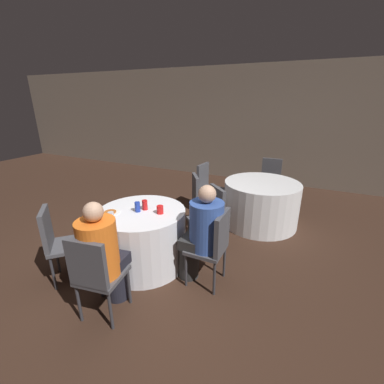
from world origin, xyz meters
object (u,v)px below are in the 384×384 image
chair_far_north (270,177)px  soda_can_red (145,205)px  table_far (261,203)px  person_blue_shirt (201,233)px  table_near (143,237)px  pizza_plate_near (110,212)px  chair_far_west (207,184)px  chair_near_south (95,272)px  soda_can_blue (137,207)px  chair_near_northeast (211,213)px  soda_can_silver (111,217)px  chair_near_southwest (57,238)px  chair_near_east (214,242)px  person_orange_shirt (104,256)px  chair_far_southwest (201,197)px

chair_far_north → soda_can_red: 2.97m
table_far → person_blue_shirt: size_ratio=1.03×
soda_can_red → table_near: bearing=-113.2°
table_near → pizza_plate_near: pizza_plate_near is taller
chair_far_west → table_near: bearing=2.6°
chair_near_south → chair_far_north: (0.94, 3.75, 0.00)m
soda_can_blue → person_blue_shirt: bearing=2.7°
chair_near_south → person_blue_shirt: 1.15m
chair_near_northeast → soda_can_silver: chair_near_northeast is taller
chair_near_southwest → soda_can_red: size_ratio=7.45×
chair_near_southwest → chair_far_north: size_ratio=1.00×
chair_near_southwest → person_blue_shirt: 1.63m
chair_near_southwest → soda_can_silver: 0.68m
chair_far_north → soda_can_blue: 3.07m
chair_near_east → chair_far_west: (-0.85, 1.88, 0.00)m
chair_near_south → chair_near_east: bearing=40.4°
chair_far_north → soda_can_silver: chair_far_north is taller
chair_near_south → pizza_plate_near: 0.89m
chair_near_east → pizza_plate_near: size_ratio=3.90×
chair_near_southwest → chair_near_south: size_ratio=1.00×
soda_can_red → person_orange_shirt: bearing=-82.7°
chair_far_north → soda_can_blue: chair_far_north is taller
chair_near_southwest → chair_far_west: 2.67m
person_orange_shirt → soda_can_silver: 0.50m
chair_far_north → person_blue_shirt: person_blue_shirt is taller
pizza_plate_near → chair_near_east: bearing=9.6°
chair_near_south → soda_can_blue: (-0.18, 0.91, 0.26)m
person_blue_shirt → pizza_plate_near: 1.13m
chair_near_east → chair_near_southwest: 1.77m
table_far → chair_near_northeast: 1.19m
chair_near_northeast → soda_can_blue: bearing=90.6°
chair_far_north → chair_far_southwest: bearing=61.4°
pizza_plate_near → soda_can_red: soda_can_red is taller
chair_near_southwest → chair_near_south: 0.87m
chair_near_northeast → chair_far_west: (-0.55, 1.18, 0.00)m
person_blue_shirt → soda_can_red: person_blue_shirt is taller
table_far → chair_far_southwest: size_ratio=1.35×
chair_near_southwest → person_blue_shirt: size_ratio=0.76×
chair_near_northeast → soda_can_blue: (-0.67, -0.74, 0.26)m
chair_near_east → table_near: bearing=90.0°
chair_near_northeast → chair_near_east: bearing=156.4°
table_near → soda_can_blue: bearing=-119.3°
chair_near_southwest → pizza_plate_near: (0.38, 0.47, 0.20)m
chair_near_south → soda_can_silver: 0.66m
table_near → chair_near_east: size_ratio=1.19×
person_blue_shirt → pizza_plate_near: size_ratio=5.11×
chair_far_north → table_near: bearing=67.0°
person_blue_shirt → chair_far_north: bearing=-6.1°
chair_near_east → soda_can_blue: (-0.98, -0.04, 0.26)m
chair_near_southwest → soda_can_red: chair_near_southwest is taller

